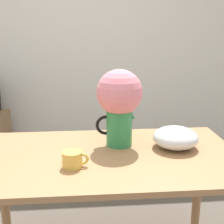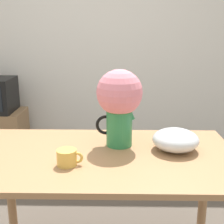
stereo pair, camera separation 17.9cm
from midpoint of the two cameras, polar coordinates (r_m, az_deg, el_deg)
The scene contains 5 objects.
wall_back at distance 3.65m, azimuth -2.50°, elevation 12.99°, with size 8.00×0.05×2.60m.
table at distance 1.77m, azimuth 1.47°, elevation -10.83°, with size 1.47×0.84×0.77m.
flower_vase at distance 1.78m, azimuth 4.25°, elevation 2.07°, with size 0.27×0.26×0.45m.
coffee_mug at distance 1.59m, azimuth -4.96°, elevation -8.36°, with size 0.13×0.10×0.08m.
white_bowl at distance 1.81m, azimuth 14.36°, elevation -5.00°, with size 0.26×0.26×0.12m.
Camera 2 is at (0.31, -1.60, 1.45)m, focal length 50.00 mm.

